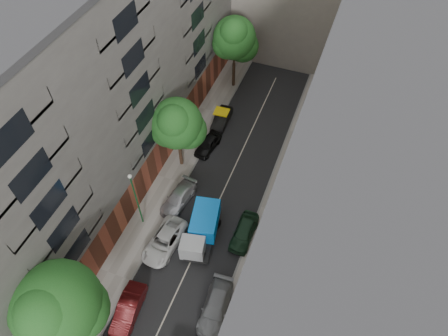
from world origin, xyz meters
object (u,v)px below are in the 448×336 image
at_px(tarp_truck, 202,229).
at_px(car_left_5, 222,119).
at_px(car_right_1, 216,307).
at_px(tree_near, 58,307).
at_px(lamp_post, 135,195).
at_px(tree_mid, 177,126).
at_px(tree_far, 235,40).
at_px(car_left_3, 178,198).
at_px(car_right_2, 244,232).
at_px(car_left_2, 164,241).
at_px(pedestrian, 295,180).
at_px(car_left_1, 128,309).
at_px(car_left_4, 208,144).

relative_size(tarp_truck, car_left_5, 1.41).
bearing_deg(tarp_truck, car_right_1, -70.02).
relative_size(tree_near, lamp_post, 1.33).
xyz_separation_m(car_right_1, tree_mid, (-8.86, 13.03, 5.07)).
bearing_deg(tree_far, car_left_3, -87.20).
bearing_deg(car_left_3, car_right_2, -2.99).
height_order(tarp_truck, lamp_post, lamp_post).
xyz_separation_m(car_left_2, lamp_post, (-3.00, 1.43, 3.68)).
height_order(car_right_1, tree_mid, tree_mid).
xyz_separation_m(car_left_3, car_right_1, (7.20, -8.60, 0.04)).
bearing_deg(car_left_2, car_right_2, 32.73).
bearing_deg(tree_mid, pedestrian, 7.46).
bearing_deg(car_right_2, car_right_1, -88.47).
xyz_separation_m(car_left_5, pedestrian, (10.00, -5.81, 0.23)).
relative_size(tree_near, pedestrian, 6.06).
xyz_separation_m(tree_near, lamp_post, (-0.57, 10.85, -1.83)).
height_order(tarp_truck, tree_far, tree_far).
bearing_deg(tree_far, car_left_1, -86.71).
relative_size(tarp_truck, car_left_1, 1.31).
xyz_separation_m(tarp_truck, pedestrian, (6.39, 8.70, -0.49)).
relative_size(car_left_3, tree_near, 0.50).
xyz_separation_m(car_right_1, tree_near, (-8.83, -5.51, 5.51)).
bearing_deg(tree_near, car_left_1, 50.14).
xyz_separation_m(car_left_5, car_right_1, (7.20, -20.37, 0.03)).
bearing_deg(car_left_1, lamp_post, 104.26).
relative_size(tree_near, tree_far, 0.98).
relative_size(tree_mid, pedestrian, 5.51).
bearing_deg(tree_near, car_left_2, 75.55).
bearing_deg(car_left_2, lamp_post, 159.32).
height_order(car_left_1, pedestrian, pedestrian).
distance_m(car_left_2, tree_near, 11.18).
bearing_deg(tree_mid, car_left_4, 62.30).
distance_m(car_left_3, tree_near, 15.25).
distance_m(tree_near, tree_far, 32.60).
bearing_deg(car_left_5, tree_far, 95.28).
relative_size(car_left_4, car_left_5, 0.95).
relative_size(car_left_5, car_right_2, 0.96).
bearing_deg(car_right_1, car_left_1, -162.06).
bearing_deg(car_right_1, car_left_4, 109.79).
height_order(lamp_post, pedestrian, lamp_post).
xyz_separation_m(car_left_2, tree_far, (-1.70, 23.18, 5.90)).
height_order(tree_mid, tree_far, tree_far).
bearing_deg(car_right_2, tree_mid, 147.66).
height_order(car_left_5, car_right_1, car_right_1).
bearing_deg(pedestrian, car_left_4, -24.98).
height_order(tarp_truck, car_left_1, tarp_truck).
bearing_deg(car_left_4, tree_near, -86.48).
distance_m(tarp_truck, car_left_3, 4.59).
distance_m(car_left_1, car_left_4, 18.82).
bearing_deg(tree_near, lamp_post, 93.02).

